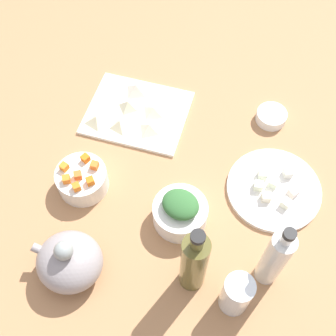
{
  "coord_description": "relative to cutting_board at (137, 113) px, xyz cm",
  "views": [
    {
      "loc": [
        -17.94,
        54.13,
        103.47
      ],
      "look_at": [
        0.0,
        0.0,
        8.0
      ],
      "focal_mm": 46.9,
      "sensor_mm": 36.0,
      "label": 1
    }
  ],
  "objects": [
    {
      "name": "tofu_cube_6",
      "position": [
        -38.05,
        13.57,
        1.8
      ],
      "size": [
        2.56,
        2.56,
        2.2
      ],
      "primitive_type": "cube",
      "rotation": [
        0.0,
        0.0,
        1.75
      ],
      "color": "white",
      "rests_on": "plate_tofu"
    },
    {
      "name": "dumpling_5",
      "position": [
        2.72,
        6.36,
        1.73
      ],
      "size": [
        6.65,
        6.8,
        2.46
      ],
      "primitive_type": "pyramid",
      "rotation": [
        0.0,
        0.0,
        5.29
      ],
      "color": "beige",
      "rests_on": "cutting_board"
    },
    {
      "name": "cutting_board",
      "position": [
        0.0,
        0.0,
        0.0
      ],
      "size": [
        28.86,
        24.03,
        1.0
      ],
      "primitive_type": "cube",
      "rotation": [
        0.0,
        0.0,
        0.04
      ],
      "color": "white",
      "rests_on": "tabletop"
    },
    {
      "name": "chopped_greens_mound",
      "position": [
        -21.52,
        27.6,
        7.56
      ],
      "size": [
        10.68,
        9.82,
        3.67
      ],
      "primitive_type": "ellipsoid",
      "rotation": [
        0.0,
        0.0,
        2.89
      ],
      "color": "#336833",
      "rests_on": "bowl_greens"
    },
    {
      "name": "carrot_cube_4",
      "position": [
        5.21,
        22.36,
        6.57
      ],
      "size": [
        2.37,
        2.37,
        1.8
      ],
      "primitive_type": "cube",
      "rotation": [
        0.0,
        0.0,
        2.73
      ],
      "color": "orange",
      "rests_on": "bowl_carrots"
    },
    {
      "name": "carrot_cube_1",
      "position": [
        3.97,
        30.56,
        6.57
      ],
      "size": [
        2.55,
        2.55,
        1.8
      ],
      "primitive_type": "cube",
      "rotation": [
        0.0,
        0.0,
        2.36
      ],
      "color": "orange",
      "rests_on": "bowl_carrots"
    },
    {
      "name": "bottle_1",
      "position": [
        -28.68,
        41.22,
        10.77
      ],
      "size": [
        5.84,
        5.84,
        26.23
      ],
      "color": "brown",
      "rests_on": "tabletop"
    },
    {
      "name": "teapot",
      "position": [
        -1.8,
        47.73,
        4.98
      ],
      "size": [
        16.66,
        14.47,
        14.3
      ],
      "color": "gray",
      "rests_on": "tabletop"
    },
    {
      "name": "tabletop",
      "position": [
        -15.04,
        17.37,
        -2.0
      ],
      "size": [
        190.0,
        190.0,
        3.0
      ],
      "primitive_type": "cube",
      "color": "#AB794F",
      "rests_on": "ground"
    },
    {
      "name": "tofu_cube_0",
      "position": [
        -38.39,
        9.99,
        1.8
      ],
      "size": [
        2.68,
        2.68,
        2.2
      ],
      "primitive_type": "cube",
      "rotation": [
        0.0,
        0.0,
        1.82
      ],
      "color": "white",
      "rests_on": "plate_tofu"
    },
    {
      "name": "bowl_carrots",
      "position": [
        5.0,
        26.44,
        2.59
      ],
      "size": [
        12.99,
        12.99,
        6.17
      ],
      "primitive_type": "cylinder",
      "color": "white",
      "rests_on": "tabletop"
    },
    {
      "name": "tofu_cube_4",
      "position": [
        -41.61,
        11.6,
        1.8
      ],
      "size": [
        2.62,
        2.62,
        2.2
      ],
      "primitive_type": "cube",
      "rotation": [
        0.0,
        0.0,
        1.36
      ],
      "color": "silver",
      "rests_on": "plate_tofu"
    },
    {
      "name": "dumpling_3",
      "position": [
        2.79,
        -6.95,
        1.96
      ],
      "size": [
        6.86,
        7.36,
        2.92
      ],
      "primitive_type": "pyramid",
      "rotation": [
        0.0,
        0.0,
        1.2
      ],
      "color": "beige",
      "rests_on": "cutting_board"
    },
    {
      "name": "carrot_cube_2",
      "position": [
        9.22,
        26.37,
        6.57
      ],
      "size": [
        2.22,
        2.22,
        1.8
      ],
      "primitive_type": "cube",
      "rotation": [
        0.0,
        0.0,
        2.87
      ],
      "color": "orange",
      "rests_on": "bowl_carrots"
    },
    {
      "name": "bowl_small_side",
      "position": [
        -36.8,
        -9.94,
        1.02
      ],
      "size": [
        8.5,
        8.5,
        3.03
      ],
      "primitive_type": "cylinder",
      "color": "white",
      "rests_on": "tabletop"
    },
    {
      "name": "carrot_cube_3",
      "position": [
        1.43,
        28.04,
        6.57
      ],
      "size": [
        2.54,
        2.54,
        1.8
      ],
      "primitive_type": "cube",
      "rotation": [
        0.0,
        0.0,
        2.3
      ],
      "color": "orange",
      "rests_on": "bowl_carrots"
    },
    {
      "name": "tofu_cube_1",
      "position": [
        -40.63,
        16.14,
        1.8
      ],
      "size": [
        2.76,
        2.76,
        2.2
      ],
      "primitive_type": "cube",
      "rotation": [
        0.0,
        0.0,
        0.31
      ],
      "color": "white",
      "rests_on": "plate_tofu"
    },
    {
      "name": "tofu_cube_2",
      "position": [
        -46.83,
        12.6,
        1.8
      ],
      "size": [
        3.08,
        3.08,
        2.2
      ],
      "primitive_type": "cube",
      "rotation": [
        0.0,
        0.0,
        0.92
      ],
      "color": "white",
      "rests_on": "plate_tofu"
    },
    {
      "name": "bowl_greens",
      "position": [
        -21.52,
        27.6,
        2.61
      ],
      "size": [
        13.41,
        13.41,
        6.22
      ],
      "primitive_type": "cylinder",
      "color": "white",
      "rests_on": "tabletop"
    },
    {
      "name": "carrot_cube_6",
      "position": [
        7.2,
        29.39,
        6.57
      ],
      "size": [
        2.46,
        2.46,
        1.8
      ],
      "primitive_type": "cube",
      "rotation": [
        0.0,
        0.0,
        0.53
      ],
      "color": "orange",
      "rests_on": "bowl_carrots"
    },
    {
      "name": "carrot_cube_0",
      "position": [
        4.97,
        27.53,
        6.57
      ],
      "size": [
        2.48,
        2.48,
        1.8
      ],
      "primitive_type": "cube",
      "rotation": [
        0.0,
        0.0,
        2.13
      ],
      "color": "orange",
      "rests_on": "bowl_carrots"
    },
    {
      "name": "dumpling_0",
      "position": [
        2.96,
        -0.47,
        1.97
      ],
      "size": [
        4.91,
        4.92,
        2.94
      ],
      "primitive_type": "pyramid",
      "rotation": [
        0.0,
        0.0,
        1.47
      ],
      "color": "beige",
      "rests_on": "cutting_board"
    },
    {
      "name": "dumpling_2",
      "position": [
        -5.51,
        4.94,
        1.71
      ],
      "size": [
        5.9,
        6.31,
        2.41
      ],
      "primitive_type": "pyramid",
      "rotation": [
        0.0,
        0.0,
        1.29
      ],
      "color": "beige",
      "rests_on": "cutting_board"
    },
    {
      "name": "dumpling_4",
      "position": [
        9.44,
        7.05,
        1.76
      ],
      "size": [
        7.04,
        6.95,
        2.52
      ],
      "primitive_type": "pyramid",
      "rotation": [
        0.0,
        0.0,
        3.61
      ],
      "color": "beige",
      "rests_on": "cutting_board"
    },
    {
      "name": "tofu_cube_5",
      "position": [
        -45.62,
        16.31,
        1.8
      ],
      "size": [
        2.87,
        2.87,
        2.2
      ],
      "primitive_type": "cube",
      "rotation": [
        0.0,
        0.0,
        1.18
      ],
      "color": "white",
      "rests_on": "plate_tofu"
    },
    {
      "name": "bottle_0",
      "position": [
        -44.67,
        34.76,
        10.3
      ],
      "size": [
        5.19,
        5.19,
        24.79
      ],
      "color": "silver",
      "rests_on": "tabletop"
    },
    {
      "name": "drinking_glass_0",
      "position": [
        -39.03,
        43.41,
        5.87
      ],
      "size": [
        6.52,
        6.52,
        12.74
      ],
      "primitive_type": "cylinder",
      "color": "white",
      "rests_on": "tabletop"
    },
    {
      "name": "tofu_cube_3",
      "position": [
        -44.52,
        7.45,
        1.8
      ],
      "size": [
        2.9,
        2.9,
        2.2
      ],
      "primitive_type": "cube",
      "rotation": [
        0.0,
        0.0,
        0.41
      ],
      "color": "silver",
      "rests_on": "plate_tofu"
    },
    {
      "name": "carrot_cube_5",
      "position": [
        2.19,
        23.6,
        6.57
      ],
      "size": [
        1.9,
        1.9,
        1.8
      ],
      "primitive_type": "cube",
      "rotation": [
        0.0,
        0.0,
        0.06
      ],
      "color": "orange",
      "rests_on": "bowl_carrots"
    },
    {
      "name": "dumpling_1",
      "position": [
        -4.52,
        -1.16,
        1.65
      ],
      "size": [
        6.6,
        6.6,
        2.29
      ],
      "primitive_type": "pyramid",
      "rotation": [
        0.0,
        0.0,
        1.25
      ],
      "color": "beige",
      "rests_on": "cutting_board"
    },
    {
      "name": "plate_tofu",
      "position": [
        -42.13,
        12.33,
        0.1
      ],
      "size": [
        24.25,
        24.25,
        1.2
      ],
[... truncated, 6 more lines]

